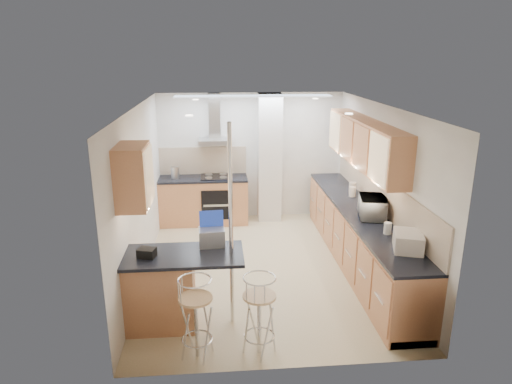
{
  "coord_description": "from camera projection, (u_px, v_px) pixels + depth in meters",
  "views": [
    {
      "loc": [
        -0.68,
        -6.46,
        3.22
      ],
      "look_at": [
        -0.09,
        0.2,
        1.18
      ],
      "focal_mm": 32.0,
      "sensor_mm": 36.0,
      "label": 1
    }
  ],
  "objects": [
    {
      "name": "microwave",
      "position": [
        373.0,
        207.0,
        6.63
      ],
      "size": [
        0.48,
        0.61,
        0.3
      ],
      "primitive_type": "imported",
      "rotation": [
        0.0,
        0.0,
        1.36
      ],
      "color": "silver",
      "rests_on": "right_counter"
    },
    {
      "name": "bread_bin",
      "position": [
        408.0,
        241.0,
        5.53
      ],
      "size": [
        0.45,
        0.5,
        0.22
      ],
      "primitive_type": "cube",
      "rotation": [
        0.0,
        0.0,
        -0.31
      ],
      "color": "beige",
      "rests_on": "right_counter"
    },
    {
      "name": "kettle",
      "position": [
        175.0,
        173.0,
        8.71
      ],
      "size": [
        0.16,
        0.16,
        0.23
      ],
      "primitive_type": "cylinder",
      "color": "#B0B2B5",
      "rests_on": "back_counter"
    },
    {
      "name": "bar_stool_end",
      "position": [
        259.0,
        315.0,
        4.99
      ],
      "size": [
        0.5,
        0.5,
        0.94
      ],
      "primitive_type": null,
      "rotation": [
        0.0,
        0.0,
        1.18
      ],
      "color": "tan",
      "rests_on": "ground"
    },
    {
      "name": "room_shell",
      "position": [
        281.0,
        166.0,
        7.08
      ],
      "size": [
        3.64,
        4.84,
        2.51
      ],
      "color": "white",
      "rests_on": "ground"
    },
    {
      "name": "jar_b",
      "position": [
        352.0,
        192.0,
        7.62
      ],
      "size": [
        0.11,
        0.11,
        0.16
      ],
      "primitive_type": "cylinder",
      "rotation": [
        0.0,
        0.0,
        0.03
      ],
      "color": "beige",
      "rests_on": "right_counter"
    },
    {
      "name": "jar_a",
      "position": [
        353.0,
        188.0,
        7.8
      ],
      "size": [
        0.15,
        0.15,
        0.19
      ],
      "primitive_type": "cylinder",
      "rotation": [
        0.0,
        0.0,
        0.28
      ],
      "color": "beige",
      "rests_on": "right_counter"
    },
    {
      "name": "bar_stool_near",
      "position": [
        196.0,
        318.0,
        4.93
      ],
      "size": [
        0.39,
        0.39,
        0.95
      ],
      "primitive_type": null,
      "rotation": [
        0.0,
        0.0,
        -0.0
      ],
      "color": "tan",
      "rests_on": "ground"
    },
    {
      "name": "ground",
      "position": [
        263.0,
        267.0,
        7.15
      ],
      "size": [
        4.8,
        4.8,
        0.0
      ],
      "primitive_type": "plane",
      "color": "#C6B684",
      "rests_on": "ground"
    },
    {
      "name": "jar_c",
      "position": [
        367.0,
        203.0,
        6.96
      ],
      "size": [
        0.18,
        0.18,
        0.21
      ],
      "primitive_type": "cylinder",
      "rotation": [
        0.0,
        0.0,
        0.42
      ],
      "color": "#BCBA96",
      "rests_on": "right_counter"
    },
    {
      "name": "laptop",
      "position": [
        212.0,
        237.0,
        5.62
      ],
      "size": [
        0.33,
        0.25,
        0.21
      ],
      "primitive_type": "cube",
      "rotation": [
        0.0,
        0.0,
        0.07
      ],
      "color": "gray",
      "rests_on": "peninsula"
    },
    {
      "name": "bag",
      "position": [
        147.0,
        253.0,
        5.3
      ],
      "size": [
        0.23,
        0.19,
        0.11
      ],
      "primitive_type": "cube",
      "rotation": [
        0.0,
        0.0,
        -0.27
      ],
      "color": "black",
      "rests_on": "peninsula"
    },
    {
      "name": "back_counter",
      "position": [
        204.0,
        200.0,
        8.94
      ],
      "size": [
        1.7,
        0.63,
        0.92
      ],
      "color": "#BF774C",
      "rests_on": "ground"
    },
    {
      "name": "peninsula",
      "position": [
        183.0,
        289.0,
        5.54
      ],
      "size": [
        1.47,
        0.72,
        0.94
      ],
      "color": "#BF774C",
      "rests_on": "ground"
    },
    {
      "name": "jar_d",
      "position": [
        388.0,
        228.0,
        6.04
      ],
      "size": [
        0.13,
        0.13,
        0.16
      ],
      "primitive_type": "cylinder",
      "rotation": [
        0.0,
        0.0,
        0.33
      ],
      "color": "silver",
      "rests_on": "right_counter"
    },
    {
      "name": "right_counter",
      "position": [
        358.0,
        237.0,
        7.14
      ],
      "size": [
        0.63,
        4.4,
        0.92
      ],
      "color": "#BF774C",
      "rests_on": "ground"
    }
  ]
}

